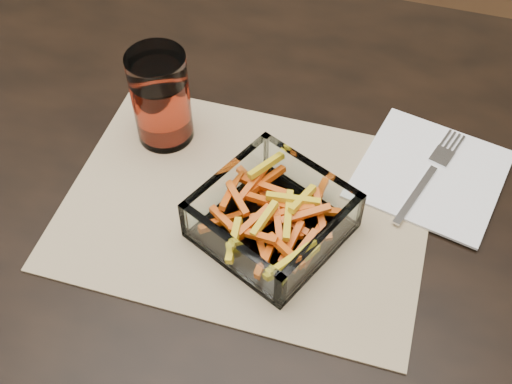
# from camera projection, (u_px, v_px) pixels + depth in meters

# --- Properties ---
(dining_table) EXTENTS (1.60, 0.90, 0.75)m
(dining_table) POSITION_uv_depth(u_px,v_px,m) (193.00, 204.00, 0.92)
(dining_table) COLOR black
(dining_table) RESTS_ON ground
(placemat) EXTENTS (0.45, 0.33, 0.00)m
(placemat) POSITION_uv_depth(u_px,v_px,m) (246.00, 206.00, 0.81)
(placemat) COLOR tan
(placemat) RESTS_ON dining_table
(glass_bowl) EXTENTS (0.20, 0.20, 0.06)m
(glass_bowl) POSITION_uv_depth(u_px,v_px,m) (272.00, 218.00, 0.76)
(glass_bowl) COLOR white
(glass_bowl) RESTS_ON placemat
(tumbler) EXTENTS (0.08, 0.08, 0.13)m
(tumbler) POSITION_uv_depth(u_px,v_px,m) (161.00, 101.00, 0.84)
(tumbler) COLOR white
(tumbler) RESTS_ON placemat
(napkin) EXTENTS (0.21, 0.21, 0.00)m
(napkin) POSITION_uv_depth(u_px,v_px,m) (431.00, 173.00, 0.84)
(napkin) COLOR white
(napkin) RESTS_ON placemat
(fork) EXTENTS (0.07, 0.18, 0.00)m
(fork) POSITION_uv_depth(u_px,v_px,m) (431.00, 173.00, 0.83)
(fork) COLOR silver
(fork) RESTS_ON napkin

